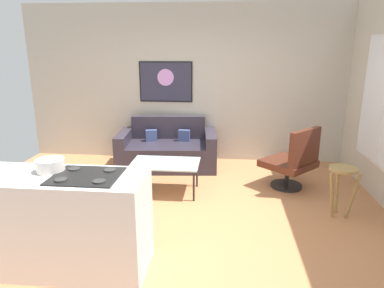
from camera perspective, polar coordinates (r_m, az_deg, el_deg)
The scene contains 9 objects.
ground at distance 4.44m, azimuth -1.47°, elevation -12.14°, with size 6.40×6.40×0.04m, color #BD7A4C.
back_wall at distance 6.38m, azimuth 1.20°, elevation 9.79°, with size 6.40×0.05×2.80m, color #BCB7A9.
couch at distance 6.15m, azimuth -4.06°, elevation -1.06°, with size 1.77×1.07×0.84m.
coffee_table at distance 5.00m, azimuth -4.41°, elevation -3.46°, with size 0.97×0.62×0.45m.
armchair at distance 5.32m, azimuth 16.30°, elevation -2.66°, with size 0.93×0.93×0.94m.
bar_stool at distance 4.64m, azimuth 23.46°, elevation -5.16°, with size 0.38×0.38×0.64m.
kitchen_counter at distance 3.55m, azimuth -20.79°, elevation -11.92°, with size 1.62×0.63×0.96m.
mixing_bowl at distance 3.47m, azimuth -22.24°, elevation -3.28°, with size 0.26×0.26×0.12m.
wall_painting at distance 6.41m, azimuth -4.33°, elevation 10.15°, with size 0.97×0.03×0.73m.
Camera 1 is at (0.50, -3.90, 2.05)m, focal length 32.48 mm.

